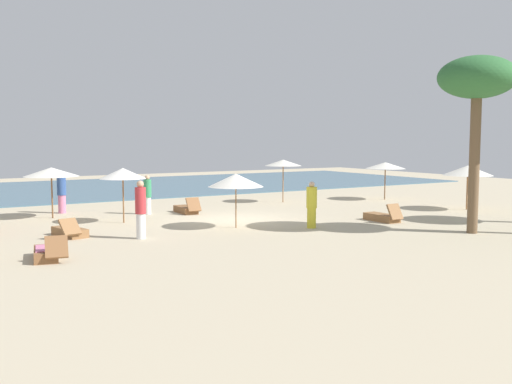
# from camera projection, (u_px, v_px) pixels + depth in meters

# --- Properties ---
(ground_plane) EXTENTS (60.00, 60.00, 0.00)m
(ground_plane) POSITION_uv_depth(u_px,v_px,m) (236.00, 220.00, 23.21)
(ground_plane) COLOR #BCAD8E
(ocean_water) EXTENTS (48.00, 16.00, 0.06)m
(ocean_water) POSITION_uv_depth(u_px,v_px,m) (106.00, 188.00, 37.65)
(ocean_water) COLOR #476B7F
(ocean_water) RESTS_ON ground_plane
(umbrella_0) EXTENTS (2.18, 2.18, 2.06)m
(umbrella_0) POSITION_uv_depth(u_px,v_px,m) (51.00, 172.00, 23.51)
(umbrella_0) COLOR brown
(umbrella_0) RESTS_ON ground_plane
(umbrella_1) EXTENTS (1.76, 1.76, 2.10)m
(umbrella_1) POSITION_uv_depth(u_px,v_px,m) (123.00, 173.00, 22.21)
(umbrella_1) COLOR brown
(umbrella_1) RESTS_ON ground_plane
(umbrella_2) EXTENTS (1.84, 1.84, 2.15)m
(umbrella_2) POSITION_uv_depth(u_px,v_px,m) (283.00, 163.00, 29.31)
(umbrella_2) COLOR olive
(umbrella_2) RESTS_ON ground_plane
(umbrella_3) EXTENTS (2.08, 2.08, 1.97)m
(umbrella_3) POSITION_uv_depth(u_px,v_px,m) (385.00, 165.00, 30.59)
(umbrella_3) COLOR brown
(umbrella_3) RESTS_ON ground_plane
(umbrella_4) EXTENTS (2.00, 2.00, 1.96)m
(umbrella_4) POSITION_uv_depth(u_px,v_px,m) (236.00, 180.00, 20.99)
(umbrella_4) COLOR olive
(umbrella_4) RESTS_ON ground_plane
(umbrella_5) EXTENTS (2.21, 2.21, 2.00)m
(umbrella_5) POSITION_uv_depth(u_px,v_px,m) (468.00, 170.00, 26.31)
(umbrella_5) COLOR brown
(umbrella_5) RESTS_ON ground_plane
(lounger_0) EXTENTS (0.89, 1.76, 0.70)m
(lounger_0) POSITION_uv_depth(u_px,v_px,m) (47.00, 253.00, 15.63)
(lounger_0) COLOR brown
(lounger_0) RESTS_ON ground_plane
(lounger_1) EXTENTS (0.95, 1.79, 0.67)m
(lounger_1) POSITION_uv_depth(u_px,v_px,m) (70.00, 231.00, 19.25)
(lounger_1) COLOR olive
(lounger_1) RESTS_ON ground_plane
(lounger_2) EXTENTS (0.69, 1.70, 0.72)m
(lounger_2) POSITION_uv_depth(u_px,v_px,m) (187.00, 209.00, 25.23)
(lounger_2) COLOR brown
(lounger_2) RESTS_ON ground_plane
(lounger_3) EXTENTS (0.61, 1.64, 0.74)m
(lounger_3) POSITION_uv_depth(u_px,v_px,m) (383.00, 217.00, 22.76)
(lounger_3) COLOR olive
(lounger_3) RESTS_ON ground_plane
(person_0) EXTENTS (0.45, 0.45, 1.68)m
(person_0) POSITION_uv_depth(u_px,v_px,m) (312.00, 205.00, 21.01)
(person_0) COLOR yellow
(person_0) RESTS_ON ground_plane
(person_1) EXTENTS (0.41, 0.41, 1.67)m
(person_1) POSITION_uv_depth(u_px,v_px,m) (148.00, 195.00, 24.82)
(person_1) COLOR white
(person_1) RESTS_ON ground_plane
(person_2) EXTENTS (0.49, 0.49, 1.88)m
(person_2) POSITION_uv_depth(u_px,v_px,m) (141.00, 209.00, 18.76)
(person_2) COLOR white
(person_2) RESTS_ON ground_plane
(person_3) EXTENTS (0.51, 0.51, 1.81)m
(person_3) POSITION_uv_depth(u_px,v_px,m) (62.00, 192.00, 25.14)
(person_3) COLOR #D17299
(person_3) RESTS_ON ground_plane
(palm_0) EXTENTS (2.60, 2.60, 5.98)m
(palm_0) POSITION_uv_depth(u_px,v_px,m) (477.00, 82.00, 19.50)
(palm_0) COLOR brown
(palm_0) RESTS_ON ground_plane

